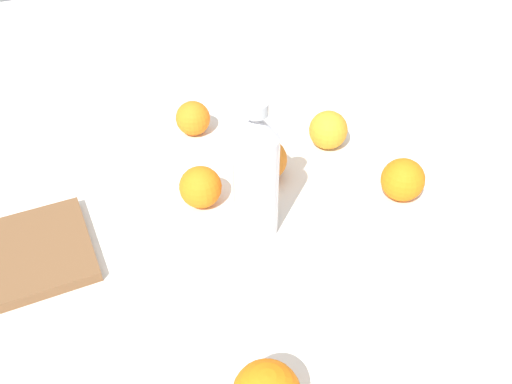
{
  "coord_description": "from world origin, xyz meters",
  "views": [
    {
      "loc": [
        0.27,
        0.63,
        0.61
      ],
      "look_at": [
        0.04,
        0.04,
        0.08
      ],
      "focal_mm": 37.46,
      "sensor_mm": 36.0,
      "label": 1
    }
  ],
  "objects": [
    {
      "name": "water_bottle",
      "position": [
        0.04,
        0.04,
        0.11
      ],
      "size": [
        0.07,
        0.07,
        0.24
      ],
      "rotation": [
        0.0,
        0.0,
        0.51
      ],
      "color": "silver",
      "rests_on": "ground_plane"
    },
    {
      "name": "orange_0",
      "position": [
        0.05,
        -0.27,
        0.03
      ],
      "size": [
        0.07,
        0.07,
        0.07
      ],
      "primitive_type": "sphere",
      "color": "orange",
      "rests_on": "ground_plane"
    },
    {
      "name": "orange_4",
      "position": [
        -0.03,
        -0.08,
        0.04
      ],
      "size": [
        0.08,
        0.08,
        0.08
      ],
      "primitive_type": "sphere",
      "color": "orange",
      "rests_on": "ground_plane"
    },
    {
      "name": "ground_plane",
      "position": [
        0.0,
        0.0,
        0.0
      ],
      "size": [
        2.4,
        2.4,
        0.0
      ],
      "primitive_type": "plane",
      "color": "silver"
    },
    {
      "name": "orange_2",
      "position": [
        -0.23,
        0.06,
        0.04
      ],
      "size": [
        0.08,
        0.08,
        0.08
      ],
      "primitive_type": "sphere",
      "color": "orange",
      "rests_on": "ground_plane"
    },
    {
      "name": "orange_3",
      "position": [
        0.1,
        -0.05,
        0.04
      ],
      "size": [
        0.07,
        0.07,
        0.07
      ],
      "primitive_type": "sphere",
      "color": "orange",
      "rests_on": "ground_plane"
    },
    {
      "name": "orange_5",
      "position": [
        -0.18,
        -0.13,
        0.04
      ],
      "size": [
        0.08,
        0.08,
        0.08
      ],
      "primitive_type": "sphere",
      "color": "orange",
      "rests_on": "ground_plane"
    }
  ]
}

